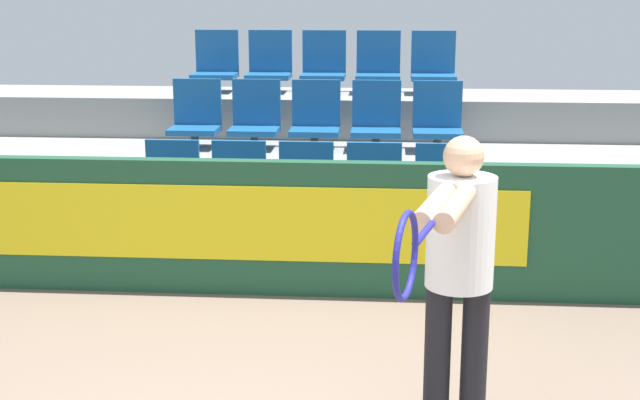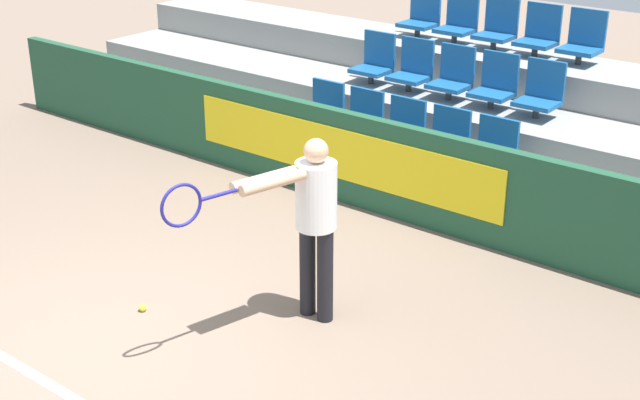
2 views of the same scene
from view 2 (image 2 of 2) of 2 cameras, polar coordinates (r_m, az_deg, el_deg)
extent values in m
plane|color=#7A6656|center=(7.09, -14.05, -9.33)|extent=(30.00, 30.00, 0.00)
cube|color=white|center=(6.85, -17.35, -10.95)|extent=(4.34, 0.08, 0.01)
cube|color=#1E4C33|center=(9.11, 2.83, 2.44)|extent=(11.11, 0.12, 0.99)
cube|color=yellow|center=(9.20, 1.13, 3.00)|extent=(3.83, 0.02, 0.54)
cube|color=gray|center=(9.67, 4.81, 1.74)|extent=(10.71, 1.01, 0.38)
cube|color=gray|center=(10.42, 7.94, 4.32)|extent=(10.71, 1.01, 0.76)
cube|color=gray|center=(11.21, 10.66, 6.53)|extent=(10.71, 1.01, 1.14)
cylinder|color=#333333|center=(10.21, -0.04, 4.56)|extent=(0.07, 0.07, 0.14)
cube|color=#195693|center=(10.18, -0.04, 5.06)|extent=(0.43, 0.38, 0.05)
cube|color=#195693|center=(10.24, 0.55, 6.53)|extent=(0.43, 0.04, 0.42)
cylinder|color=#333333|center=(9.91, 2.42, 3.93)|extent=(0.07, 0.07, 0.14)
cube|color=#195693|center=(9.88, 2.43, 4.44)|extent=(0.43, 0.38, 0.05)
cube|color=#195693|center=(9.94, 3.03, 5.96)|extent=(0.43, 0.04, 0.42)
cylinder|color=#333333|center=(9.62, 5.03, 3.26)|extent=(0.07, 0.07, 0.14)
cube|color=#195693|center=(9.59, 5.05, 3.78)|extent=(0.43, 0.38, 0.05)
cube|color=#195693|center=(9.65, 5.66, 5.34)|extent=(0.43, 0.04, 0.42)
cylinder|color=#333333|center=(9.36, 7.79, 2.53)|extent=(0.07, 0.07, 0.14)
cube|color=#195693|center=(9.33, 7.82, 3.07)|extent=(0.43, 0.38, 0.05)
cube|color=#195693|center=(9.39, 8.43, 4.68)|extent=(0.43, 0.04, 0.42)
cylinder|color=#333333|center=(9.12, 10.70, 1.76)|extent=(0.07, 0.07, 0.14)
cube|color=#195693|center=(9.09, 10.74, 2.31)|extent=(0.43, 0.38, 0.05)
cube|color=#195693|center=(9.15, 11.35, 3.97)|extent=(0.43, 0.04, 0.42)
cylinder|color=#333333|center=(10.88, 3.28, 7.80)|extent=(0.07, 0.07, 0.14)
cube|color=#195693|center=(10.85, 3.29, 8.28)|extent=(0.43, 0.38, 0.05)
cube|color=#195693|center=(10.93, 3.84, 9.64)|extent=(0.43, 0.04, 0.42)
cylinder|color=#333333|center=(10.59, 5.69, 7.29)|extent=(0.07, 0.07, 0.14)
cube|color=#195693|center=(10.57, 5.71, 7.78)|extent=(0.43, 0.38, 0.05)
cube|color=#195693|center=(10.65, 6.27, 9.17)|extent=(0.43, 0.04, 0.42)
cylinder|color=#333333|center=(10.32, 8.22, 6.74)|extent=(0.07, 0.07, 0.14)
cube|color=#195693|center=(10.30, 8.25, 7.24)|extent=(0.43, 0.38, 0.05)
cube|color=#195693|center=(10.38, 8.81, 8.67)|extent=(0.43, 0.04, 0.42)
cylinder|color=#333333|center=(10.08, 10.88, 6.14)|extent=(0.07, 0.07, 0.14)
cube|color=#195693|center=(10.05, 10.92, 6.65)|extent=(0.43, 0.38, 0.05)
cube|color=#195693|center=(10.14, 11.48, 8.12)|extent=(0.43, 0.04, 0.42)
cylinder|color=#333333|center=(9.86, 13.66, 5.51)|extent=(0.07, 0.07, 0.14)
cube|color=#195693|center=(9.83, 13.71, 6.02)|extent=(0.43, 0.38, 0.05)
cube|color=#195693|center=(9.92, 14.26, 7.52)|extent=(0.43, 0.04, 0.42)
cylinder|color=#333333|center=(11.60, 6.25, 10.64)|extent=(0.07, 0.07, 0.14)
cube|color=#195693|center=(11.58, 6.27, 11.09)|extent=(0.43, 0.38, 0.05)
cube|color=#195693|center=(11.68, 6.78, 12.33)|extent=(0.43, 0.04, 0.42)
cylinder|color=#333333|center=(11.34, 8.59, 10.21)|extent=(0.07, 0.07, 0.14)
cube|color=#195693|center=(11.31, 8.62, 10.67)|extent=(0.43, 0.38, 0.05)
cube|color=#195693|center=(11.41, 9.13, 11.94)|extent=(0.43, 0.04, 0.42)
cylinder|color=#333333|center=(11.09, 11.03, 9.75)|extent=(0.07, 0.07, 0.14)
cube|color=#195693|center=(11.06, 11.07, 10.21)|extent=(0.43, 0.38, 0.05)
cube|color=#195693|center=(11.17, 11.58, 11.52)|extent=(0.43, 0.04, 0.42)
cylinder|color=#333333|center=(10.86, 13.58, 9.24)|extent=(0.07, 0.07, 0.14)
cube|color=#195693|center=(10.84, 13.62, 9.72)|extent=(0.43, 0.38, 0.05)
cube|color=#195693|center=(10.94, 14.13, 11.05)|extent=(0.43, 0.04, 0.42)
cylinder|color=#333333|center=(10.65, 16.22, 8.70)|extent=(0.07, 0.07, 0.14)
cube|color=#195693|center=(10.63, 16.27, 9.18)|extent=(0.43, 0.38, 0.05)
cube|color=#195693|center=(10.73, 16.78, 10.54)|extent=(0.43, 0.04, 0.42)
cylinder|color=black|center=(7.17, -0.80, -4.44)|extent=(0.13, 0.13, 0.80)
cylinder|color=black|center=(7.08, 0.33, -4.86)|extent=(0.13, 0.13, 0.80)
cylinder|color=white|center=(6.84, -0.25, 0.30)|extent=(0.33, 0.33, 0.54)
sphere|color=tan|center=(6.70, -0.26, 3.17)|extent=(0.19, 0.19, 0.19)
cylinder|color=tan|center=(6.54, -3.61, 1.31)|extent=(0.22, 0.56, 0.09)
cylinder|color=tan|center=(6.48, -3.02, 1.13)|extent=(0.22, 0.56, 0.09)
cylinder|color=navy|center=(6.30, -6.50, 0.32)|extent=(0.10, 0.30, 0.03)
torus|color=navy|center=(6.17, -8.87, -0.35)|extent=(0.10, 0.32, 0.32)
sphere|color=#CCDB33|center=(7.51, -11.29, -6.77)|extent=(0.07, 0.07, 0.07)
camera|label=1|loc=(4.61, -37.99, -1.16)|focal=50.00mm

